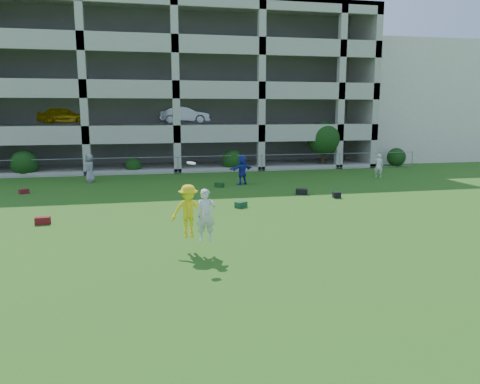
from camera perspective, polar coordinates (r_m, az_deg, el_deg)
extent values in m
plane|color=#235114|center=(14.26, -1.29, -7.75)|extent=(100.00, 100.00, 0.00)
cube|color=beige|center=(48.60, 19.91, 10.17)|extent=(16.00, 14.00, 10.00)
imported|color=gray|center=(29.78, -17.85, 2.80)|extent=(0.87, 1.00, 1.74)
imported|color=#212E98|center=(27.46, 0.26, 2.70)|extent=(1.66, 1.15, 1.73)
imported|color=silver|center=(31.61, 16.53, 3.10)|extent=(0.67, 0.57, 1.56)
cube|color=#5A0F14|center=(19.53, -22.91, -3.24)|extent=(0.56, 0.32, 0.28)
cube|color=black|center=(18.54, -4.30, -3.24)|extent=(0.47, 0.45, 0.22)
cube|color=#163C1E|center=(21.08, 0.11, -1.54)|extent=(0.61, 0.57, 0.26)
cube|color=black|center=(23.86, 11.71, -0.35)|extent=(0.39, 0.39, 0.30)
cube|color=black|center=(24.49, 7.52, 0.04)|extent=(0.66, 0.46, 0.30)
cube|color=#51150D|center=(27.01, -24.84, 0.06)|extent=(0.53, 0.50, 0.24)
cube|color=#123314|center=(26.63, -2.54, 0.86)|extent=(0.58, 0.55, 0.25)
imported|color=yellow|center=(14.47, -6.30, -2.33)|extent=(1.08, 0.64, 1.65)
imported|color=silver|center=(14.12, -4.18, -2.85)|extent=(0.59, 0.39, 1.60)
cylinder|color=white|center=(13.89, -5.97, 3.53)|extent=(0.28, 0.27, 0.10)
cube|color=#9E998C|center=(46.19, -9.16, 11.91)|extent=(30.00, 0.50, 12.00)
cube|color=#9E998C|center=(43.00, 11.86, 11.98)|extent=(0.50, 14.00, 12.00)
cube|color=#9E998C|center=(40.13, -8.85, 20.65)|extent=(30.00, 14.00, 0.30)
cube|color=#9E998C|center=(39.64, -8.40, 3.80)|extent=(30.00, 14.00, 0.30)
cube|color=#9E998C|center=(39.44, -8.51, 8.14)|extent=(30.00, 14.00, 0.30)
cube|color=#9E998C|center=(39.46, -8.62, 12.49)|extent=(30.00, 14.00, 0.30)
cube|color=#9E998C|center=(39.71, -8.74, 16.82)|extent=(30.00, 14.00, 0.30)
cube|color=#9E998C|center=(32.64, -7.69, 6.74)|extent=(30.00, 0.30, 0.90)
cube|color=#9E998C|center=(32.61, -7.82, 12.01)|extent=(30.00, 0.30, 0.90)
cube|color=#9E998C|center=(32.86, -7.95, 17.24)|extent=(30.00, 0.30, 0.90)
cube|color=#9E998C|center=(32.81, -18.60, 12.37)|extent=(0.50, 0.50, 12.00)
cube|color=#9E998C|center=(32.73, -7.85, 12.79)|extent=(0.50, 0.50, 12.00)
cube|color=#9E998C|center=(33.73, 2.62, 12.79)|extent=(0.50, 0.50, 12.00)
cube|color=#9E998C|center=(35.72, 12.20, 12.42)|extent=(0.50, 0.50, 12.00)
cube|color=#605E59|center=(41.45, -8.80, 12.16)|extent=(29.00, 9.00, 11.60)
imported|color=yellow|center=(37.73, -20.56, 8.77)|extent=(3.90, 1.62, 1.32)
imported|color=#AEAFB5|center=(37.51, -6.83, 9.33)|extent=(4.09, 1.65, 1.32)
cylinder|color=gray|center=(32.74, -18.13, 2.92)|extent=(0.06, 0.06, 1.20)
cylinder|color=gray|center=(32.65, -7.59, 3.31)|extent=(0.06, 0.06, 1.20)
cylinder|color=gray|center=(33.66, 2.66, 3.58)|extent=(0.06, 0.06, 1.20)
cylinder|color=gray|center=(35.65, 12.05, 3.73)|extent=(0.06, 0.06, 1.20)
cylinder|color=gray|center=(38.49, 20.25, 3.78)|extent=(0.06, 0.06, 1.20)
cylinder|color=gray|center=(32.60, -7.61, 4.27)|extent=(36.00, 0.04, 0.04)
cylinder|color=gray|center=(32.72, -7.57, 2.41)|extent=(36.00, 0.04, 0.04)
sphere|color=#163D11|center=(33.95, -24.79, 3.21)|extent=(1.76, 1.76, 1.76)
sphere|color=#163D11|center=(33.16, -12.86, 3.16)|extent=(1.10, 1.10, 1.10)
sphere|color=#163D11|center=(33.77, -0.89, 3.91)|extent=(1.54, 1.54, 1.54)
cylinder|color=#382314|center=(35.96, 10.09, 4.46)|extent=(0.16, 0.16, 1.96)
sphere|color=#163D11|center=(35.86, 10.15, 6.46)|extent=(2.52, 2.52, 2.52)
sphere|color=#163D11|center=(38.47, 18.52, 4.05)|extent=(1.43, 1.43, 1.43)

